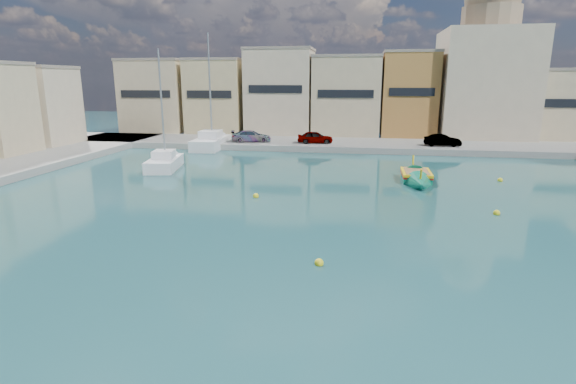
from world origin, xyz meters
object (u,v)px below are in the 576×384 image
(church_block, at_px, (486,68))
(yacht_midnorth, at_px, (169,161))
(luzzu_green, at_px, (416,177))
(yacht_north, at_px, (216,141))

(church_block, distance_m, yacht_midnorth, 37.31)
(luzzu_green, height_order, yacht_north, yacht_north)
(luzzu_green, xyz_separation_m, yacht_midnorth, (-20.13, 2.63, 0.15))
(yacht_midnorth, bearing_deg, yacht_north, 88.99)
(church_block, bearing_deg, yacht_north, -163.31)
(yacht_midnorth, bearing_deg, church_block, 35.10)
(church_block, bearing_deg, yacht_midnorth, -144.90)
(yacht_north, xyz_separation_m, yacht_midnorth, (-0.21, -12.08, -0.10))
(church_block, bearing_deg, luzzu_green, -112.33)
(church_block, height_order, yacht_north, church_block)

